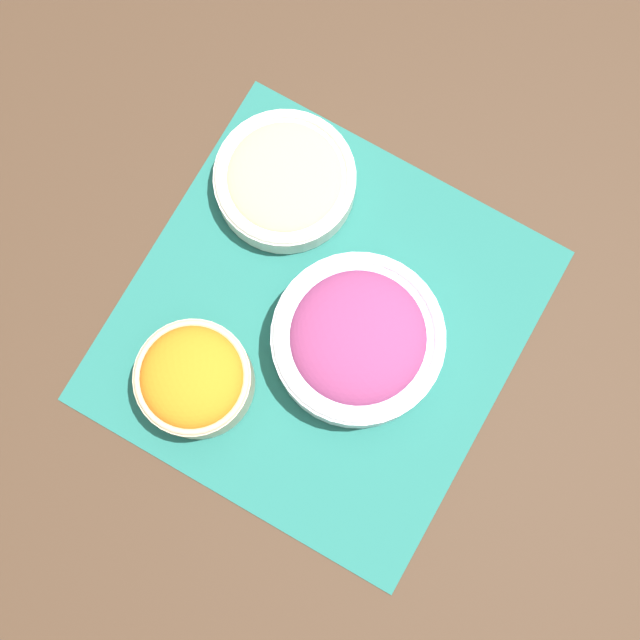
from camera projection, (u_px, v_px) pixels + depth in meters
The scene contains 5 objects.
ground_plane at pixel (320, 325), 1.03m from camera, with size 3.00×3.00×0.00m, color #422D1E.
placemat at pixel (320, 325), 1.03m from camera, with size 0.45×0.44×0.00m.
onion_bowl at pixel (358, 340), 0.98m from camera, with size 0.19×0.19×0.08m.
carrot_bowl at pixel (194, 379), 0.97m from camera, with size 0.13×0.13×0.09m.
cucumber_bowl at pixel (285, 180), 1.03m from camera, with size 0.17×0.17×0.05m.
Camera 1 is at (0.15, 0.09, 1.02)m, focal length 50.00 mm.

